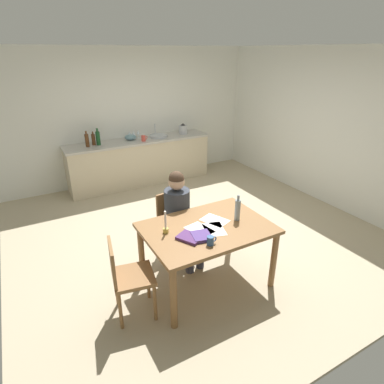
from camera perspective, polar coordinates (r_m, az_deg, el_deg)
The scene contains 26 objects.
ground_plane at distance 4.92m, azimuth 0.45°, elevation -7.02°, with size 5.20×5.20×0.04m, color tan.
wall_back at distance 6.71m, azimuth -10.85°, elevation 13.17°, with size 5.20×0.12×2.60m, color silver.
wall_right at distance 6.07m, azimuth 22.75°, elevation 10.64°, with size 0.12×5.20×2.60m, color silver.
kitchen_counter at distance 6.59m, azimuth -9.24°, elevation 5.45°, with size 2.87×0.64×0.90m.
dining_table at distance 3.57m, azimuth 2.71°, elevation -7.57°, with size 1.38×0.96×0.75m.
chair_at_table at distance 4.18m, azimuth -3.21°, elevation -5.32°, with size 0.45×0.45×0.85m.
person_seated at distance 3.97m, azimuth -2.14°, elevation -3.58°, with size 0.37×0.61×1.19m.
chair_side_empty at distance 3.31m, azimuth -11.54°, elevation -14.41°, with size 0.47×0.47×0.87m.
coffee_mug at distance 3.19m, azimuth 3.35°, elevation -8.64°, with size 0.11×0.07×0.09m.
candlestick at distance 3.38m, azimuth -4.74°, elevation -6.22°, with size 0.06×0.06×0.25m.
book_magazine at distance 3.30m, azimuth -0.40°, elevation -8.12°, with size 0.19×0.24×0.03m, color #522D65.
book_cookery at distance 3.31m, azimuth 1.69°, elevation -7.90°, with size 0.19×0.21×0.03m, color #51377C.
paper_letter at distance 3.46m, azimuth 1.35°, elevation -6.73°, with size 0.21×0.30×0.00m, color white.
paper_bill at distance 3.47m, azimuth 3.98°, elevation -6.63°, with size 0.21×0.30×0.00m, color white.
paper_envelope at distance 3.64m, azimuth 4.08°, elevation -5.05°, with size 0.21×0.30×0.00m, color white.
wine_bottle_on_table at distance 3.62m, azimuth 8.14°, elevation -3.11°, with size 0.06×0.06×0.31m.
sink_unit at distance 6.61m, azimuth -6.04°, elevation 9.95°, with size 0.36×0.36×0.24m.
bottle_oil at distance 6.16m, azimuth -18.26°, elevation 8.79°, with size 0.07×0.07×0.29m.
bottle_vinegar at distance 6.25m, azimuth -17.20°, elevation 8.98°, with size 0.07×0.07×0.25m.
bottle_wine_red at distance 6.22m, azimuth -16.45°, elevation 9.25°, with size 0.08×0.08×0.31m.
mixing_bowl at distance 6.47m, azimuth -10.92°, elevation 9.58°, with size 0.23×0.23×0.10m, color #668C99.
stovetop_kettle at distance 6.83m, azimuth -1.62°, elevation 11.17°, with size 0.18×0.18×0.22m.
wine_glass_near_sink at distance 6.60m, azimuth -9.57°, elevation 10.48°, with size 0.07×0.07×0.15m.
wine_glass_by_kettle at distance 6.56m, azimuth -10.41°, elevation 10.35°, with size 0.07×0.07×0.15m.
wine_glass_back_left at distance 6.54m, azimuth -11.12°, elevation 10.24°, with size 0.07×0.07×0.15m.
teacup_on_counter at distance 6.33m, azimuth -8.65°, elevation 9.48°, with size 0.12×0.08×0.11m.
Camera 1 is at (-2.09, -3.66, 2.52)m, focal length 29.86 mm.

